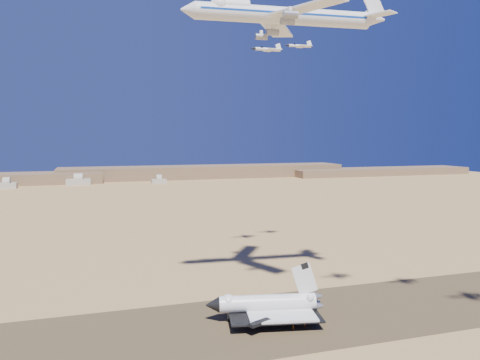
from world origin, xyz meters
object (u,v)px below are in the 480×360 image
object	(u,v)px
carrier_747	(279,15)
crew_c	(299,322)
crew_b	(305,324)
chase_jet_d	(267,49)
shuttle	(266,305)
crew_a	(293,327)
chase_jet_e	(299,46)

from	to	relation	value
carrier_747	crew_c	size ratio (longest dim) A/B	44.17
crew_b	chase_jet_d	size ratio (longest dim) A/B	0.12
shuttle	chase_jet_d	bearing A→B (deg)	80.62
crew_a	chase_jet_d	bearing A→B (deg)	0.52
shuttle	carrier_747	xyz separation A→B (m)	(8.24, 11.33, 96.66)
shuttle	crew_a	distance (m)	12.03
carrier_747	chase_jet_d	size ratio (longest dim) A/B	4.75
crew_a	chase_jet_e	xyz separation A→B (m)	(37.09, 78.79, 103.13)
carrier_747	crew_b	size ratio (longest dim) A/B	39.31
carrier_747	crew_b	xyz separation A→B (m)	(1.34, -20.56, -100.82)
shuttle	chase_jet_e	world-z (taller)	chase_jet_e
carrier_747	chase_jet_e	xyz separation A→B (m)	(34.19, 57.52, 2.29)
crew_c	chase_jet_d	world-z (taller)	chase_jet_d
shuttle	crew_b	xyz separation A→B (m)	(9.58, -9.23, -4.16)
shuttle	chase_jet_d	xyz separation A→B (m)	(23.48, 62.21, 95.10)
crew_c	carrier_747	bearing A→B (deg)	-41.99
carrier_747	crew_a	size ratio (longest dim) A/B	40.04
crew_a	crew_b	world-z (taller)	crew_b
crew_a	crew_c	xyz separation A→B (m)	(3.37, 2.82, -0.09)
carrier_747	chase_jet_e	bearing A→B (deg)	63.63
chase_jet_e	chase_jet_d	bearing A→B (deg)	-156.22
crew_c	chase_jet_e	world-z (taller)	chase_jet_e
crew_a	chase_jet_d	world-z (taller)	chase_jet_d
shuttle	crew_c	distance (m)	12.03
chase_jet_d	crew_b	bearing A→B (deg)	-102.70
shuttle	crew_a	bearing A→B (deg)	-50.41
crew_a	crew_c	bearing A→B (deg)	-35.40
crew_c	crew_b	bearing A→B (deg)	158.90
crew_c	chase_jet_d	bearing A→B (deg)	-55.48
crew_b	chase_jet_e	bearing A→B (deg)	-61.84
crew_a	crew_b	distance (m)	4.29
crew_c	chase_jet_e	bearing A→B (deg)	-67.39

